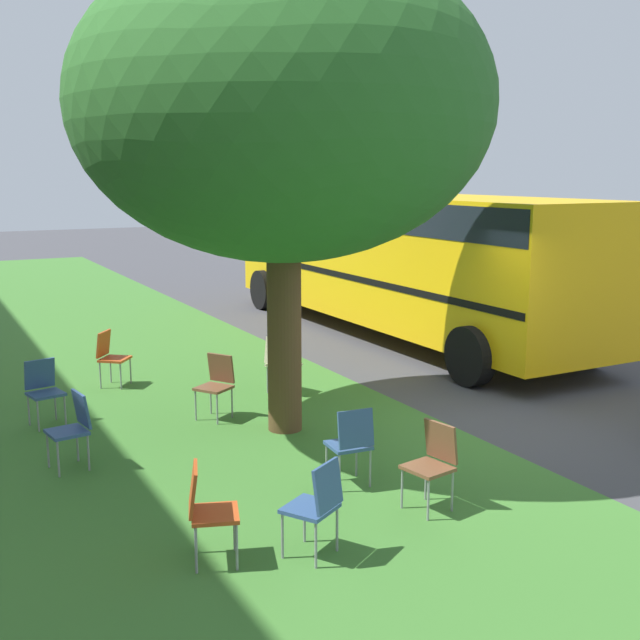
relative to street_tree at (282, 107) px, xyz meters
The scene contains 13 objects.
ground 4.76m from the street_tree, 113.56° to the right, with size 80.00×80.00×0.00m, color #424247.
grass_verge 4.33m from the street_tree, 134.35° to the left, with size 48.00×6.00×0.01m, color #3D752D.
street_tree is the anchor object (origin of this frame).
chair_0 5.04m from the street_tree, 25.17° to the left, with size 0.58×0.59×0.88m.
chair_1 5.08m from the street_tree, 143.75° to the left, with size 0.53×0.53×0.88m.
chair_2 4.62m from the street_tree, behind, with size 0.49×0.49×0.88m.
chair_3 3.96m from the street_tree, 23.19° to the right, with size 0.55×0.55×0.88m.
chair_4 4.14m from the street_tree, behind, with size 0.46×0.45×0.88m.
chair_5 3.74m from the street_tree, 34.57° to the left, with size 0.57×0.58×0.88m.
chair_6 5.01m from the street_tree, 159.06° to the left, with size 0.57×0.57×0.88m.
chair_7 4.82m from the street_tree, 58.53° to the left, with size 0.50×0.49×0.88m.
chair_8 4.49m from the street_tree, 92.15° to the left, with size 0.47×0.48×0.88m.
school_bus 6.99m from the street_tree, 46.15° to the right, with size 10.40×2.80×2.88m.
Camera 1 is at (-7.91, 6.42, 3.32)m, focal length 43.87 mm.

